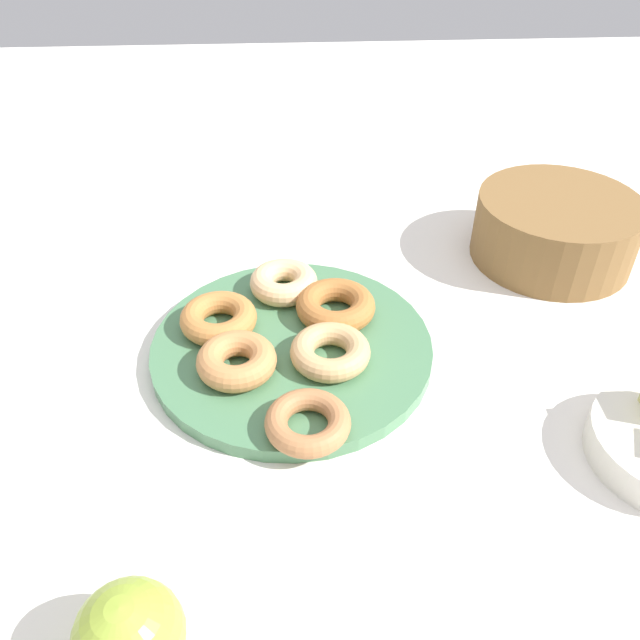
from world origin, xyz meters
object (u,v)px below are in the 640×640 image
at_px(donut_0, 337,306).
at_px(donut_5, 331,352).
at_px(donut_2, 220,318).
at_px(donut_4, 285,282).
at_px(donut_3, 238,361).
at_px(donut_plate, 293,348).
at_px(basket, 556,229).
at_px(apple, 132,636).
at_px(donut_1, 309,422).

relative_size(donut_0, donut_5, 1.07).
bearing_deg(donut_2, donut_4, 130.93).
xyz_separation_m(donut_3, donut_5, (-0.01, 0.10, -0.00)).
xyz_separation_m(donut_plate, donut_3, (0.04, -0.06, 0.02)).
xyz_separation_m(donut_4, basket, (-0.08, 0.36, 0.01)).
bearing_deg(donut_4, donut_3, -20.31).
bearing_deg(basket, donut_4, -77.09).
bearing_deg(apple, donut_0, 155.41).
relative_size(donut_2, basket, 0.41).
distance_m(donut_0, donut_4, 0.08).
relative_size(donut_1, donut_4, 1.00).
bearing_deg(donut_2, donut_1, 30.40).
distance_m(donut_0, basket, 0.33).
height_order(donut_plate, apple, apple).
bearing_deg(basket, donut_3, -61.82).
distance_m(donut_3, basket, 0.47).
height_order(donut_3, basket, basket).
height_order(donut_plate, donut_1, donut_1).
height_order(donut_1, donut_3, donut_3).
relative_size(donut_plate, donut_1, 3.79).
relative_size(donut_3, donut_5, 0.98).
xyz_separation_m(donut_2, apple, (0.36, -0.04, 0.01)).
relative_size(donut_0, donut_3, 1.09).
distance_m(donut_plate, donut_3, 0.08).
xyz_separation_m(donut_1, donut_3, (-0.09, -0.07, 0.00)).
height_order(donut_0, donut_4, same).
xyz_separation_m(donut_2, donut_3, (0.07, 0.02, 0.00)).
distance_m(donut_plate, apple, 0.35).
relative_size(donut_plate, donut_4, 3.79).
bearing_deg(donut_0, donut_2, -83.96).
distance_m(donut_1, donut_3, 0.11).
relative_size(donut_1, donut_2, 0.94).
distance_m(donut_plate, donut_2, 0.09).
relative_size(donut_0, apple, 1.19).
bearing_deg(donut_5, donut_0, 171.45).
xyz_separation_m(donut_5, basket, (-0.21, 0.31, 0.01)).
bearing_deg(donut_1, basket, 132.02).
relative_size(donut_0, donut_2, 1.06).
height_order(donut_4, basket, basket).
relative_size(donut_1, apple, 1.06).
bearing_deg(donut_3, donut_plate, 126.30).
bearing_deg(donut_5, donut_4, -159.64).
bearing_deg(donut_2, donut_0, 96.04).
xyz_separation_m(donut_plate, basket, (-0.18, 0.35, 0.03)).
xyz_separation_m(donut_0, donut_3, (0.09, -0.11, 0.00)).
distance_m(donut_2, donut_3, 0.08).
xyz_separation_m(donut_0, basket, (-0.13, 0.30, 0.01)).
bearing_deg(apple, donut_plate, 160.13).
relative_size(donut_3, donut_4, 1.02).
xyz_separation_m(donut_1, donut_2, (-0.16, -0.09, 0.00)).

